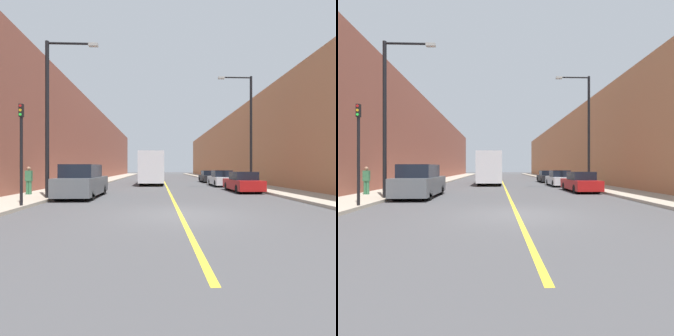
{
  "view_description": "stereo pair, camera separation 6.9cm",
  "coord_description": "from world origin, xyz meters",
  "views": [
    {
      "loc": [
        -0.85,
        -9.78,
        1.75
      ],
      "look_at": [
        0.34,
        19.79,
        1.74
      ],
      "focal_mm": 28.0,
      "sensor_mm": 36.0,
      "label": 1
    },
    {
      "loc": [
        -0.78,
        -9.79,
        1.75
      ],
      "look_at": [
        0.34,
        19.79,
        1.74
      ],
      "focal_mm": 28.0,
      "sensor_mm": 36.0,
      "label": 2
    }
  ],
  "objects": [
    {
      "name": "ground_plane",
      "position": [
        0.0,
        0.0,
        0.0
      ],
      "size": [
        200.0,
        200.0,
        0.0
      ],
      "primitive_type": "plane",
      "color": "#474749"
    },
    {
      "name": "sidewalk_left",
      "position": [
        -7.98,
        30.0,
        0.08
      ],
      "size": [
        3.03,
        72.0,
        0.15
      ],
      "primitive_type": "cube",
      "color": "#A89E8C",
      "rests_on": "ground"
    },
    {
      "name": "sidewalk_right",
      "position": [
        7.98,
        30.0,
        0.08
      ],
      "size": [
        3.03,
        72.0,
        0.15
      ],
      "primitive_type": "cube",
      "color": "#A89E8C",
      "rests_on": "ground"
    },
    {
      "name": "building_row_left",
      "position": [
        -11.49,
        30.0,
        5.2
      ],
      "size": [
        4.0,
        72.0,
        10.4
      ],
      "primitive_type": "cube",
      "color": "brown",
      "rests_on": "ground"
    },
    {
      "name": "building_row_right",
      "position": [
        11.49,
        30.0,
        4.7
      ],
      "size": [
        4.0,
        72.0,
        9.4
      ],
      "primitive_type": "cube",
      "color": "#B2724C",
      "rests_on": "ground"
    },
    {
      "name": "road_center_line",
      "position": [
        0.0,
        30.0,
        0.0
      ],
      "size": [
        0.16,
        72.0,
        0.01
      ],
      "primitive_type": "cube",
      "color": "gold",
      "rests_on": "ground"
    },
    {
      "name": "bus",
      "position": [
        -1.45,
        20.0,
        1.8
      ],
      "size": [
        2.44,
        11.48,
        3.36
      ],
      "color": "silver",
      "rests_on": "ground"
    },
    {
      "name": "parked_suv_left",
      "position": [
        -5.29,
        5.91,
        0.9
      ],
      "size": [
        2.02,
        4.97,
        1.95
      ],
      "color": "#51565B",
      "rests_on": "ground"
    },
    {
      "name": "car_right_near",
      "position": [
        5.41,
        9.26,
        0.67
      ],
      "size": [
        1.78,
        4.52,
        1.47
      ],
      "color": "maroon",
      "rests_on": "ground"
    },
    {
      "name": "car_right_mid",
      "position": [
        5.28,
        15.15,
        0.68
      ],
      "size": [
        1.85,
        4.28,
        1.52
      ],
      "color": "silver",
      "rests_on": "ground"
    },
    {
      "name": "car_right_far",
      "position": [
        5.4,
        21.76,
        0.65
      ],
      "size": [
        1.88,
        4.28,
        1.44
      ],
      "color": "black",
      "rests_on": "ground"
    },
    {
      "name": "street_lamp_left",
      "position": [
        -6.53,
        4.48,
        4.92
      ],
      "size": [
        2.8,
        0.24,
        8.39
      ],
      "color": "black",
      "rests_on": "sidewalk_left"
    },
    {
      "name": "street_lamp_right",
      "position": [
        6.55,
        11.23,
        5.25
      ],
      "size": [
        2.8,
        0.24,
        9.05
      ],
      "color": "black",
      "rests_on": "sidewalk_right"
    },
    {
      "name": "traffic_light",
      "position": [
        -6.66,
        1.61,
        2.5
      ],
      "size": [
        0.16,
        0.18,
        4.33
      ],
      "color": "black",
      "rests_on": "sidewalk_left"
    },
    {
      "name": "pedestrian",
      "position": [
        -8.64,
        6.36,
        1.02
      ],
      "size": [
        0.37,
        0.23,
        1.68
      ],
      "color": "#336B47",
      "rests_on": "sidewalk_left"
    }
  ]
}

